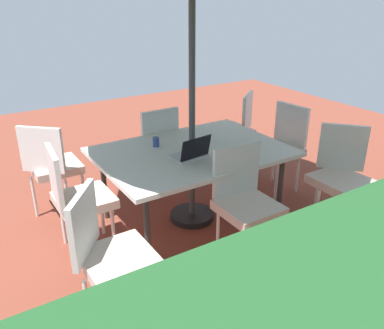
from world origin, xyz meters
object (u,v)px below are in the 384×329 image
chair_northeast (108,251)px  chair_west (281,144)px  chair_north (245,198)px  dining_table (192,155)px  chair_south (155,144)px  laptop (191,153)px  chair_northwest (340,173)px  chair_southwest (235,127)px  cup (156,142)px  chair_southeast (52,164)px  chair_east (76,195)px

chair_northeast → chair_west: bearing=-32.4°
chair_north → chair_northeast: size_ratio=1.00×
dining_table → chair_northeast: 1.47m
dining_table → chair_south: bearing=-90.3°
chair_northeast → laptop: (-1.08, -0.69, 0.24)m
chair_west → chair_northwest: bearing=-9.7°
dining_table → chair_north: chair_north is taller
chair_southwest → cup: (1.38, 0.53, 0.24)m
chair_southwest → chair_northwest: (0.00, 1.63, 0.00)m
chair_northeast → chair_southeast: bearing=34.7°
chair_southwest → laptop: bearing=-2.2°
chair_north → laptop: size_ratio=2.80×
cup → chair_west: bearing=170.8°
chair_northwest → cup: size_ratio=10.59×
chair_west → cup: size_ratio=10.59×
chair_north → cup: chair_north is taller
chair_north → laptop: bearing=109.5°
chair_west → laptop: chair_west is taller
chair_north → chair_northwest: bearing=0.9°
chair_south → dining_table: bearing=88.7°
chair_southeast → laptop: bearing=178.0°
chair_east → laptop: bearing=-96.4°
chair_southwest → chair_west: same height
chair_east → chair_west: same height
chair_northwest → chair_northeast: bearing=-131.5°
chair_south → chair_northeast: (1.19, 1.64, 0.00)m
chair_west → chair_north: bearing=-61.3°
chair_west → dining_table: bearing=-93.8°
dining_table → chair_southeast: size_ratio=1.79×
chair_northeast → laptop: chair_northeast is taller
chair_south → chair_northwest: same height
chair_east → cup: 0.94m
dining_table → cup: cup is taller
chair_south → cup: bearing=63.9°
chair_west → chair_northwest: (0.06, 0.86, 0.00)m
dining_table → chair_northwest: 1.41m
laptop → chair_southwest: bearing=-150.2°
laptop → chair_northeast: bearing=25.1°
chair_northeast → dining_table: bearing=-17.3°
chair_south → chair_southwest: bearing=179.2°
chair_southwest → chair_south: same height
chair_southwest → chair_south: 1.14m
chair_north → chair_northwest: (-1.09, 0.08, 0.00)m
cup → dining_table: bearing=131.8°
chair_northeast → chair_west: size_ratio=1.00×
chair_west → chair_southeast: bearing=-114.8°
chair_south → chair_northeast: 2.03m
dining_table → chair_southwest: size_ratio=1.79×
chair_southeast → chair_west: 2.45m
chair_northwest → laptop: chair_northwest is taller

